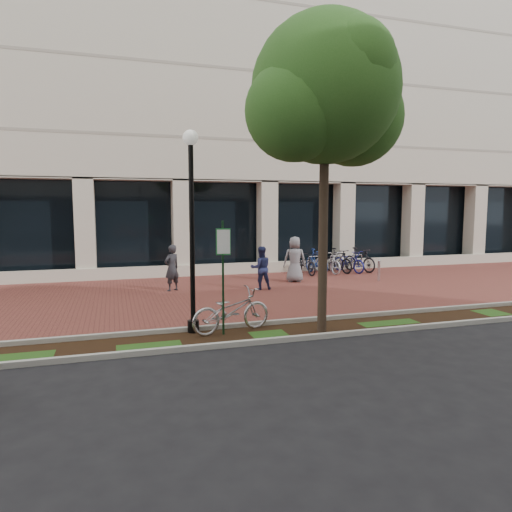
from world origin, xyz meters
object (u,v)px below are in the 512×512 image
object	(u,v)px
parking_sign	(223,264)
street_tree	(327,99)
pedestrian_left	(172,268)
pedestrian_mid	(261,268)
bollard	(379,270)
lamppost	(192,221)
locked_bicycle	(231,311)
pedestrian_right	(295,259)
bike_rack_cluster	(332,261)

from	to	relation	value
parking_sign	street_tree	distance (m)	4.51
pedestrian_left	pedestrian_mid	bearing A→B (deg)	136.77
bollard	street_tree	bearing A→B (deg)	-131.42
lamppost	pedestrian_left	xyz separation A→B (m)	(0.20, 5.70, -1.85)
locked_bicycle	pedestrian_left	size ratio (longest dim) A/B	1.21
pedestrian_mid	pedestrian_right	world-z (taller)	pedestrian_right
pedestrian_left	lamppost	bearing A→B (deg)	56.82
pedestrian_left	bollard	world-z (taller)	pedestrian_left
bollard	pedestrian_mid	bearing A→B (deg)	-175.55
street_tree	pedestrian_right	xyz separation A→B (m)	(2.14, 7.09, -4.57)
bike_rack_cluster	street_tree	bearing A→B (deg)	-128.13
pedestrian_right	bike_rack_cluster	bearing A→B (deg)	-132.66
locked_bicycle	pedestrian_right	distance (m)	7.81
parking_sign	bike_rack_cluster	xyz separation A→B (m)	(7.17, 8.52, -1.16)
locked_bicycle	pedestrian_right	size ratio (longest dim) A/B	1.10
parking_sign	pedestrian_left	distance (m)	6.21
street_tree	pedestrian_mid	xyz separation A→B (m)	(0.31, 5.87, -4.70)
pedestrian_left	bike_rack_cluster	xyz separation A→B (m)	(7.62, 2.39, -0.30)
pedestrian_mid	bike_rack_cluster	bearing A→B (deg)	-141.47
street_tree	parking_sign	bearing A→B (deg)	170.31
bollard	pedestrian_left	bearing A→B (deg)	178.16
pedestrian_right	bollard	size ratio (longest dim) A/B	2.10
bollard	bike_rack_cluster	world-z (taller)	bike_rack_cluster
lamppost	pedestrian_right	distance (m)	8.31
street_tree	bike_rack_cluster	world-z (taller)	street_tree
lamppost	pedestrian_right	bearing A→B (deg)	50.28
pedestrian_mid	pedestrian_right	bearing A→B (deg)	-142.34
pedestrian_mid	pedestrian_left	bearing A→B (deg)	-8.02
locked_bicycle	pedestrian_mid	world-z (taller)	pedestrian_mid
bike_rack_cluster	lamppost	bearing A→B (deg)	-144.02
bike_rack_cluster	bollard	bearing A→B (deg)	-84.03
parking_sign	street_tree	world-z (taller)	street_tree
street_tree	pedestrian_left	bearing A→B (deg)	113.46
parking_sign	bike_rack_cluster	distance (m)	11.20
street_tree	bollard	distance (m)	9.77
lamppost	bollard	bearing A→B (deg)	32.35
pedestrian_mid	bollard	xyz separation A→B (m)	(5.23, 0.41, -0.35)
pedestrian_right	bollard	world-z (taller)	pedestrian_right
lamppost	bike_rack_cluster	xyz separation A→B (m)	(7.82, 8.09, -2.16)
pedestrian_left	pedestrian_right	world-z (taller)	pedestrian_right
locked_bicycle	bike_rack_cluster	world-z (taller)	bike_rack_cluster
parking_sign	bike_rack_cluster	world-z (taller)	parking_sign
lamppost	street_tree	bearing A→B (deg)	-15.45
pedestrian_right	bike_rack_cluster	xyz separation A→B (m)	(2.63, 1.85, -0.39)
street_tree	pedestrian_mid	bearing A→B (deg)	86.97
pedestrian_right	bike_rack_cluster	size ratio (longest dim) A/B	0.50
parking_sign	lamppost	xyz separation A→B (m)	(-0.65, 0.43, 1.00)
street_tree	locked_bicycle	size ratio (longest dim) A/B	3.64
locked_bicycle	bollard	size ratio (longest dim) A/B	2.32
parking_sign	bollard	world-z (taller)	parking_sign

